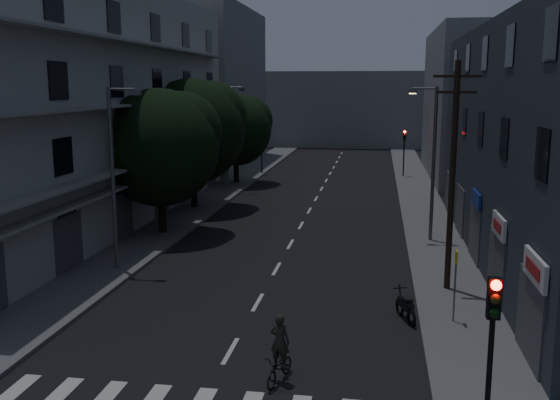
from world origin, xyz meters
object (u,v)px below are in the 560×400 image
(utility_pole, at_px, (453,172))
(motorcycle, at_px, (406,308))
(traffic_signal_near, at_px, (492,330))
(cyclist, at_px, (280,359))
(bus_stop_sign, at_px, (456,273))

(utility_pole, bearing_deg, motorcycle, -117.33)
(traffic_signal_near, bearing_deg, cyclist, 148.72)
(motorcycle, bearing_deg, utility_pole, 43.90)
(utility_pole, height_order, cyclist, utility_pole)
(bus_stop_sign, bearing_deg, cyclist, -136.15)
(utility_pole, xyz_separation_m, cyclist, (-5.45, -8.76, -4.19))
(motorcycle, height_order, cyclist, cyclist)
(motorcycle, bearing_deg, cyclist, -143.38)
(traffic_signal_near, height_order, cyclist, traffic_signal_near)
(utility_pole, relative_size, cyclist, 4.48)
(traffic_signal_near, bearing_deg, bus_stop_sign, 88.31)
(bus_stop_sign, height_order, cyclist, bus_stop_sign)
(bus_stop_sign, relative_size, cyclist, 1.26)
(utility_pole, bearing_deg, cyclist, -121.89)
(bus_stop_sign, xyz_separation_m, cyclist, (-5.29, -5.08, -1.21))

